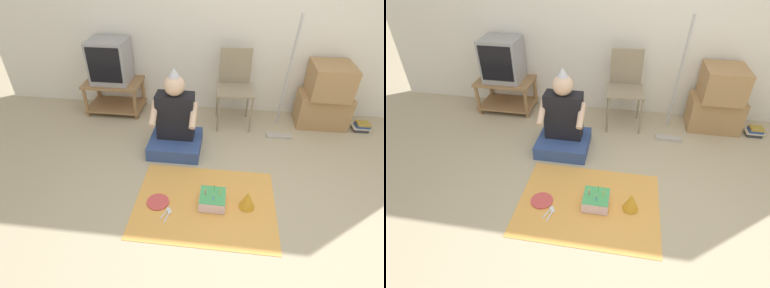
# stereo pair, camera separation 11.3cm
# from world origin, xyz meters

# --- Properties ---
(ground_plane) EXTENTS (16.00, 16.00, 0.00)m
(ground_plane) POSITION_xyz_m (0.00, 0.00, 0.00)
(ground_plane) COLOR tan
(wall_back) EXTENTS (6.40, 0.06, 2.55)m
(wall_back) POSITION_xyz_m (0.00, 1.96, 1.27)
(wall_back) COLOR white
(wall_back) RESTS_ON ground_plane
(tv_stand) EXTENTS (0.69, 0.45, 0.40)m
(tv_stand) POSITION_xyz_m (-1.61, 1.71, 0.24)
(tv_stand) COLOR #997047
(tv_stand) RESTS_ON ground_plane
(tv) EXTENTS (0.45, 0.39, 0.51)m
(tv) POSITION_xyz_m (-1.61, 1.71, 0.66)
(tv) COLOR #99999E
(tv) RESTS_ON tv_stand
(folding_chair) EXTENTS (0.44, 0.42, 0.87)m
(folding_chair) POSITION_xyz_m (-0.12, 1.63, 0.51)
(folding_chair) COLOR gray
(folding_chair) RESTS_ON ground_plane
(cardboard_box_stack) EXTENTS (0.58, 0.46, 0.75)m
(cardboard_box_stack) POSITION_xyz_m (0.93, 1.67, 0.37)
(cardboard_box_stack) COLOR #A87F51
(cardboard_box_stack) RESTS_ON ground_plane
(dust_mop) EXTENTS (0.28, 0.34, 1.34)m
(dust_mop) POSITION_xyz_m (0.42, 1.40, 0.40)
(dust_mop) COLOR #B2ADA3
(dust_mop) RESTS_ON ground_plane
(book_pile) EXTENTS (0.20, 0.14, 0.10)m
(book_pile) POSITION_xyz_m (1.39, 1.58, 0.05)
(book_pile) COLOR #333338
(book_pile) RESTS_ON ground_plane
(person_seated) EXTENTS (0.53, 0.50, 0.89)m
(person_seated) POSITION_xyz_m (-0.71, 0.97, 0.29)
(person_seated) COLOR #334C8C
(person_seated) RESTS_ON ground_plane
(party_cloth) EXTENTS (1.20, 0.91, 0.01)m
(party_cloth) POSITION_xyz_m (-0.33, 0.20, 0.00)
(party_cloth) COLOR #EFA84C
(party_cloth) RESTS_ON ground_plane
(birthday_cake) EXTENTS (0.22, 0.22, 0.17)m
(birthday_cake) POSITION_xyz_m (-0.27, 0.19, 0.06)
(birthday_cake) COLOR silver
(birthday_cake) RESTS_ON party_cloth
(party_hat_blue) EXTENTS (0.13, 0.13, 0.16)m
(party_hat_blue) POSITION_xyz_m (0.03, 0.20, 0.09)
(party_hat_blue) COLOR gold
(party_hat_blue) RESTS_ON party_cloth
(paper_plate) EXTENTS (0.19, 0.19, 0.01)m
(paper_plate) POSITION_xyz_m (-0.74, 0.15, 0.01)
(paper_plate) COLOR #D84C4C
(paper_plate) RESTS_ON party_cloth
(plastic_spoon_near) EXTENTS (0.07, 0.14, 0.01)m
(plastic_spoon_near) POSITION_xyz_m (-0.64, 0.07, 0.01)
(plastic_spoon_near) COLOR white
(plastic_spoon_near) RESTS_ON party_cloth
(plastic_spoon_far) EXTENTS (0.05, 0.14, 0.01)m
(plastic_spoon_far) POSITION_xyz_m (-0.62, 0.04, 0.01)
(plastic_spoon_far) COLOR white
(plastic_spoon_far) RESTS_ON party_cloth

